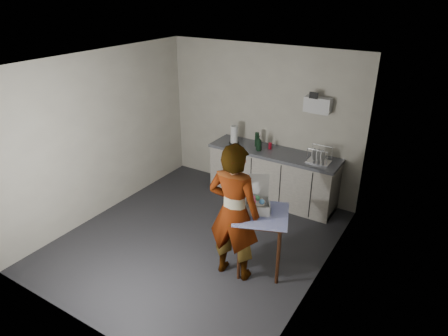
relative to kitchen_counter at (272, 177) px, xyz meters
The scene contains 15 objects.
ground 1.80m from the kitchen_counter, 103.24° to the right, with size 4.00×4.00×0.00m, color #28272C.
wall_back 1.00m from the kitchen_counter, 144.05° to the left, with size 3.60×0.02×2.60m, color #B6AF9E.
wall_right 2.36m from the kitchen_counter, 50.73° to the right, with size 0.02×4.00×2.60m, color #B6AF9E.
wall_left 2.91m from the kitchen_counter, 142.18° to the right, with size 0.02×4.00×2.60m, color #B6AF9E.
ceiling 2.78m from the kitchen_counter, 103.24° to the right, with size 3.60×4.00×0.01m, color white.
kitchen_counter is the anchor object (origin of this frame).
wall_shelf 1.47m from the kitchen_counter, 20.15° to the left, with size 0.42×0.18×0.37m.
side_table 1.97m from the kitchen_counter, 69.17° to the right, with size 0.86×0.86×0.86m.
standing_man 2.17m from the kitchen_counter, 78.17° to the right, with size 0.67×0.44×1.83m, color #B2A593.
soap_bottle 0.67m from the kitchen_counter, 156.02° to the right, with size 0.10×0.10×0.26m, color black.
soda_can 0.55m from the kitchen_counter, 149.09° to the left, with size 0.06×0.06×0.11m, color red.
dark_bottle 0.71m from the kitchen_counter, behind, with size 0.07×0.07×0.25m, color black.
paper_towel 0.99m from the kitchen_counter, behind, with size 0.18×0.18×0.32m.
dish_rack 0.95m from the kitchen_counter, ahead, with size 0.36×0.27×0.25m.
bakery_box 1.93m from the kitchen_counter, 71.35° to the right, with size 0.43×0.43×0.43m.
Camera 1 is at (2.95, -4.01, 3.47)m, focal length 32.00 mm.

